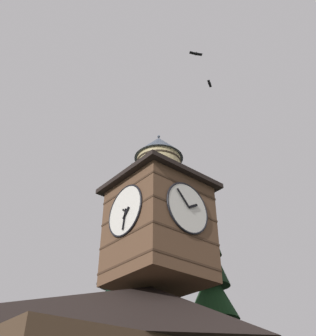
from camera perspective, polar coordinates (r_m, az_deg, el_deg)
The scene contains 5 objects.
clock_tower at distance 20.15m, azimuth 0.11°, elevation -7.06°, with size 4.82×4.82×8.74m.
pine_tree_behind at distance 23.47m, azimuth -4.85°, elevation -20.58°, with size 5.80×5.80×17.70m.
moon at distance 61.21m, azimuth -15.04°, elevation -19.48°, with size 2.03×2.03×2.03m.
flying_bird_high at distance 26.02m, azimuth 7.45°, elevation 12.01°, with size 0.63×0.45×0.12m.
flying_bird_low at distance 23.00m, azimuth 5.49°, elevation 16.12°, with size 0.73×0.47×0.13m.
Camera 1 is at (9.82, 12.94, 2.24)m, focal length 42.20 mm.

